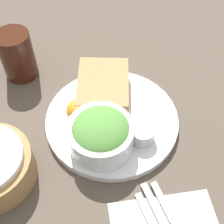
# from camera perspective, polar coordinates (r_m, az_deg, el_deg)

# --- Properties ---
(ground_plane) EXTENTS (4.00, 4.00, 0.00)m
(ground_plane) POSITION_cam_1_polar(r_m,az_deg,el_deg) (0.67, 0.00, -1.95)
(ground_plane) COLOR #4C4238
(plate) EXTENTS (0.28, 0.28, 0.02)m
(plate) POSITION_cam_1_polar(r_m,az_deg,el_deg) (0.67, 0.00, -1.51)
(plate) COLOR silver
(plate) RESTS_ON ground_plane
(sandwich) EXTENTS (0.16, 0.13, 0.05)m
(sandwich) POSITION_cam_1_polar(r_m,az_deg,el_deg) (0.68, -1.64, 4.38)
(sandwich) COLOR #A37A4C
(sandwich) RESTS_ON plate
(salad_bowl) EXTENTS (0.13, 0.13, 0.07)m
(salad_bowl) POSITION_cam_1_polar(r_m,az_deg,el_deg) (0.59, -2.07, -4.02)
(salad_bowl) COLOR silver
(salad_bowl) RESTS_ON plate
(dressing_cup) EXTENTS (0.05, 0.05, 0.03)m
(dressing_cup) POSITION_cam_1_polar(r_m,az_deg,el_deg) (0.62, 5.52, -3.98)
(dressing_cup) COLOR #B7B7BC
(dressing_cup) RESTS_ON plate
(orange_wedge) EXTENTS (0.05, 0.05, 0.05)m
(orange_wedge) POSITION_cam_1_polar(r_m,az_deg,el_deg) (0.64, -6.20, 0.20)
(orange_wedge) COLOR orange
(orange_wedge) RESTS_ON plate
(drink_glass) EXTENTS (0.08, 0.08, 0.12)m
(drink_glass) POSITION_cam_1_polar(r_m,az_deg,el_deg) (0.76, -16.95, 9.91)
(drink_glass) COLOR #38190F
(drink_glass) RESTS_ON ground_plane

